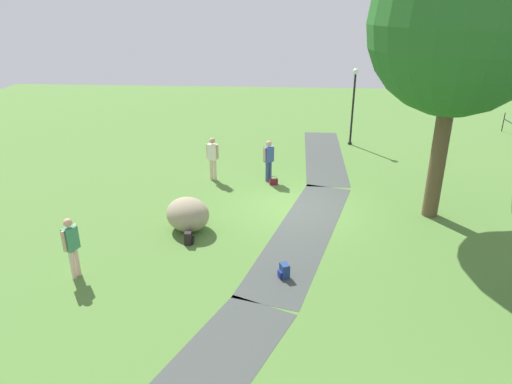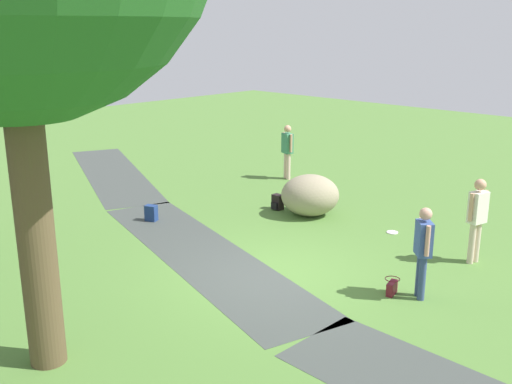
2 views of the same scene
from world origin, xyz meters
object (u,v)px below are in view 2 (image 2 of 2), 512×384
man_near_boulder (477,214)px  passerby_on_path (287,148)px  lawn_boulder (310,195)px  woman_with_handbag (423,246)px  handbag_on_grass (392,287)px  spare_backpack_on_lawn (151,213)px  frisbee_on_grass (392,232)px  backpack_by_boulder (277,202)px

man_near_boulder → passerby_on_path: (7.30, -2.53, -0.04)m
lawn_boulder → woman_with_handbag: woman_with_handbag is taller
handbag_on_grass → spare_backpack_on_lawn: 6.59m
man_near_boulder → frisbee_on_grass: 2.42m
handbag_on_grass → frisbee_on_grass: handbag_on_grass is taller
passerby_on_path → man_near_boulder: bearing=160.9°
man_near_boulder → passerby_on_path: bearing=-19.1°
passerby_on_path → backpack_by_boulder: (-1.96, 2.62, -0.80)m
man_near_boulder → lawn_boulder: bearing=-1.5°
frisbee_on_grass → spare_backpack_on_lawn: bearing=35.4°
spare_backpack_on_lawn → passerby_on_path: bearing=-86.4°
passerby_on_path → frisbee_on_grass: bearing=157.8°
lawn_boulder → spare_backpack_on_lawn: (2.54, 3.09, -0.34)m
man_near_boulder → frisbee_on_grass: (2.15, -0.42, -1.02)m
handbag_on_grass → backpack_by_boulder: size_ratio=0.85×
passerby_on_path → spare_backpack_on_lawn: 5.58m
lawn_boulder → handbag_on_grass: size_ratio=5.74×
passerby_on_path → lawn_boulder: bearing=140.2°
passerby_on_path → handbag_on_grass: size_ratio=5.03×
lawn_boulder → passerby_on_path: bearing=-39.8°
passerby_on_path → backpack_by_boulder: 3.37m
passerby_on_path → backpack_by_boulder: bearing=126.9°
man_near_boulder → woman_with_handbag: bearing=91.2°
woman_with_handbag → frisbee_on_grass: (2.20, -2.67, -0.97)m
backpack_by_boulder → passerby_on_path: bearing=-53.1°
handbag_on_grass → spare_backpack_on_lawn: spare_backpack_on_lawn is taller
backpack_by_boulder → lawn_boulder: bearing=-167.8°
woman_with_handbag → handbag_on_grass: (0.43, 0.23, -0.84)m
spare_backpack_on_lawn → frisbee_on_grass: (-4.80, -3.41, -0.18)m
lawn_boulder → frisbee_on_grass: 2.33m
man_near_boulder → passerby_on_path: size_ratio=1.04×
woman_with_handbag → frisbee_on_grass: bearing=-50.5°
backpack_by_boulder → frisbee_on_grass: (-3.18, -0.51, -0.18)m
man_near_boulder → spare_backpack_on_lawn: 7.61m
spare_backpack_on_lawn → handbag_on_grass: bearing=-175.6°
lawn_boulder → man_near_boulder: bearing=178.5°
handbag_on_grass → backpack_by_boulder: backpack_by_boulder is taller
woman_with_handbag → passerby_on_path: bearing=-33.0°
spare_backpack_on_lawn → man_near_boulder: bearing=-156.8°
lawn_boulder → woman_with_handbag: 5.06m
lawn_boulder → backpack_by_boulder: (0.93, 0.20, -0.34)m
woman_with_handbag → passerby_on_path: passerby_on_path is taller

